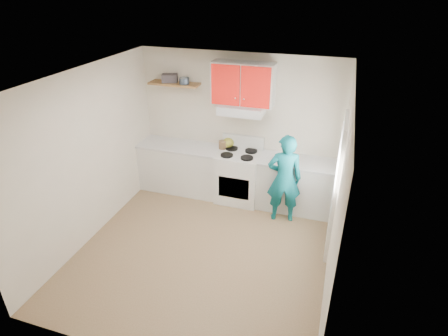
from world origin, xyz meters
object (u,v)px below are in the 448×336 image
(kettle, at_px, (228,143))
(crock, at_px, (223,145))
(tin, at_px, (184,81))
(person, at_px, (284,179))
(stove, at_px, (239,177))

(kettle, bearing_deg, crock, -143.30)
(tin, xyz_separation_m, person, (1.92, -0.54, -1.32))
(kettle, relative_size, person, 0.14)
(tin, distance_m, crock, 1.31)
(stove, height_order, crock, crock)
(tin, xyz_separation_m, crock, (0.70, -0.02, -1.11))
(stove, xyz_separation_m, tin, (-1.05, 0.15, 1.63))
(crock, height_order, person, person)
(stove, distance_m, kettle, 0.65)
(crock, bearing_deg, tin, 178.23)
(tin, height_order, kettle, tin)
(crock, distance_m, person, 1.34)
(crock, relative_size, person, 0.11)
(kettle, height_order, crock, kettle)
(stove, bearing_deg, person, -23.99)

